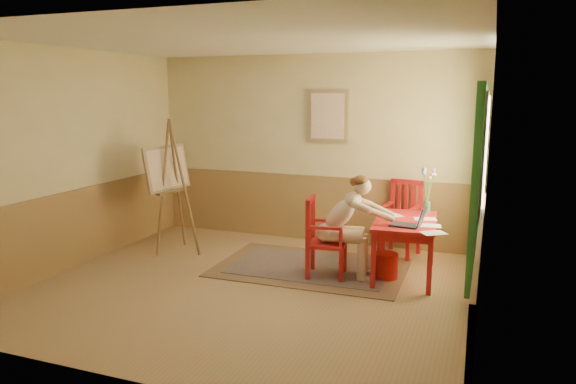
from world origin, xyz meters
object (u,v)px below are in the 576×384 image
at_px(chair_left, 323,238).
at_px(easel, 169,174).
at_px(figure, 347,222).
at_px(laptop, 410,222).
at_px(table, 405,227).
at_px(chair_back, 402,218).

bearing_deg(chair_left, easel, 172.53).
xyz_separation_m(figure, laptop, (0.75, -0.01, 0.06)).
height_order(table, figure, figure).
relative_size(chair_back, easel, 0.55).
bearing_deg(laptop, figure, 178.99).
relative_size(table, chair_back, 1.20).
bearing_deg(table, laptop, -72.59).
distance_m(table, figure, 0.72).
bearing_deg(table, chair_back, 101.44).
distance_m(table, chair_back, 0.95).
distance_m(chair_left, chair_back, 1.48).
distance_m(chair_left, easel, 2.46).
bearing_deg(easel, chair_left, -7.47).
height_order(chair_left, laptop, chair_left).
xyz_separation_m(chair_left, chair_back, (0.75, 1.28, 0.03)).
relative_size(figure, laptop, 3.08).
bearing_deg(table, easel, -179.30).
xyz_separation_m(chair_back, laptop, (0.29, -1.25, 0.25)).
bearing_deg(chair_left, figure, 7.83).
relative_size(table, easel, 0.66).
bearing_deg(figure, easel, 174.21).
relative_size(table, chair_left, 1.27).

